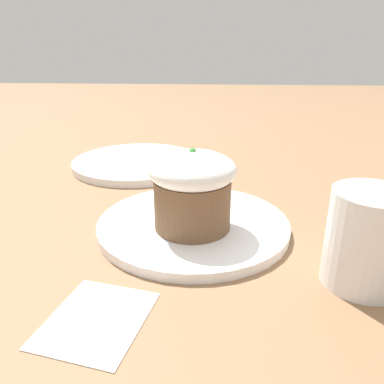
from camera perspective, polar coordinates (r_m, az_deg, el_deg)
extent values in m
plane|color=#846042|center=(0.52, 0.20, -5.58)|extent=(4.00, 4.00, 0.00)
cylinder|color=white|center=(0.52, 0.20, -4.94)|extent=(0.26, 0.26, 0.01)
cylinder|color=brown|center=(0.48, 0.00, -1.77)|extent=(0.10, 0.10, 0.07)
ellipsoid|color=white|center=(0.47, 0.00, 3.42)|extent=(0.11, 0.11, 0.05)
cone|color=orange|center=(0.47, 0.09, 6.39)|extent=(0.01, 0.01, 0.01)
sphere|color=green|center=(0.46, 0.02, 6.14)|extent=(0.01, 0.01, 0.01)
cube|color=#B7B7BC|center=(0.58, 1.85, -1.11)|extent=(0.09, 0.03, 0.00)
ellipsoid|color=#B7B7BC|center=(0.52, -0.13, -3.35)|extent=(0.05, 0.04, 0.01)
cylinder|color=white|center=(0.42, 25.17, -6.51)|extent=(0.08, 0.08, 0.10)
torus|color=white|center=(0.46, 23.25, -3.86)|extent=(0.06, 0.01, 0.06)
cylinder|color=white|center=(0.79, -8.33, 4.46)|extent=(0.26, 0.26, 0.01)
cube|color=white|center=(0.37, -14.33, -18.22)|extent=(0.12, 0.11, 0.00)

